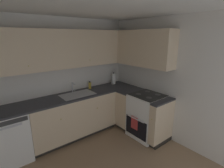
{
  "coord_description": "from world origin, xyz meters",
  "views": [
    {
      "loc": [
        -1.0,
        -1.6,
        2.08
      ],
      "look_at": [
        1.0,
        0.9,
        1.18
      ],
      "focal_mm": 27.2,
      "sensor_mm": 36.0,
      "label": 1
    }
  ],
  "objects_px": {
    "soap_bottle": "(90,85)",
    "paper_towel_roll": "(114,79)",
    "dishwasher": "(9,137)",
    "oven_range": "(147,115)"
  },
  "relations": [
    {
      "from": "soap_bottle",
      "to": "paper_towel_roll",
      "type": "relative_size",
      "value": 0.56
    },
    {
      "from": "dishwasher",
      "to": "paper_towel_roll",
      "type": "xyz_separation_m",
      "value": [
        2.41,
        0.16,
        0.6
      ]
    },
    {
      "from": "dishwasher",
      "to": "paper_towel_roll",
      "type": "bearing_deg",
      "value": 3.81
    },
    {
      "from": "soap_bottle",
      "to": "dishwasher",
      "type": "bearing_deg",
      "value": -174.03
    },
    {
      "from": "dishwasher",
      "to": "paper_towel_roll",
      "type": "relative_size",
      "value": 2.84
    },
    {
      "from": "dishwasher",
      "to": "oven_range",
      "type": "bearing_deg",
      "value": -21.58
    },
    {
      "from": "dishwasher",
      "to": "oven_range",
      "type": "xyz_separation_m",
      "value": [
        2.41,
        -0.95,
        0.02
      ]
    },
    {
      "from": "oven_range",
      "to": "soap_bottle",
      "type": "distance_m",
      "value": 1.43
    },
    {
      "from": "soap_bottle",
      "to": "oven_range",
      "type": "bearing_deg",
      "value": -58.86
    },
    {
      "from": "dishwasher",
      "to": "oven_range",
      "type": "relative_size",
      "value": 0.83
    }
  ]
}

